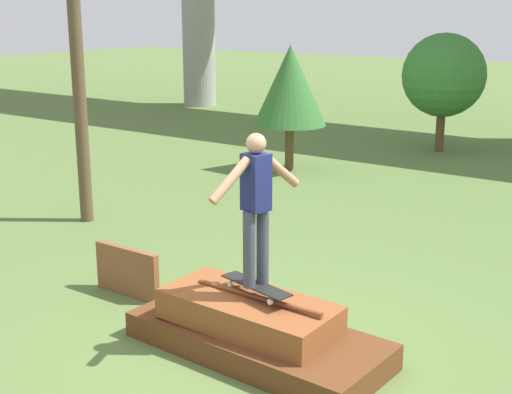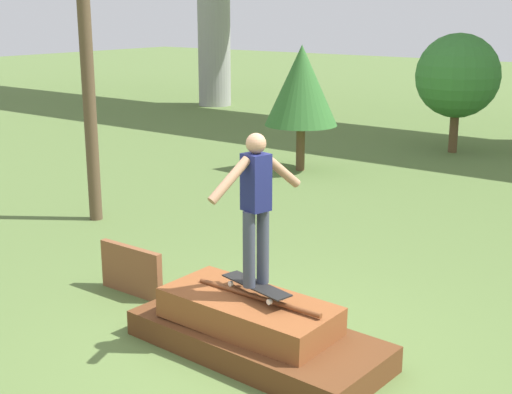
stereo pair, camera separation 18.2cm
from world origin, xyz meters
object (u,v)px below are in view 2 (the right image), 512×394
object	(u,v)px
skateboard	(256,286)
skater	(256,200)
tree_behind_left	(301,86)
tree_mid_back	(458,76)

from	to	relation	value
skateboard	skater	size ratio (longest dim) A/B	0.58
skateboard	tree_behind_left	distance (m)	8.13
skateboard	skater	bearing A→B (deg)	-174.29
tree_mid_back	skater	bearing A→B (deg)	-77.82
tree_behind_left	skater	bearing A→B (deg)	-59.53
skater	tree_mid_back	distance (m)	10.92
skater	tree_behind_left	size ratio (longest dim) A/B	0.58
skater	skateboard	bearing A→B (deg)	5.71
tree_behind_left	tree_mid_back	size ratio (longest dim) A/B	0.94
tree_behind_left	tree_mid_back	distance (m)	4.13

